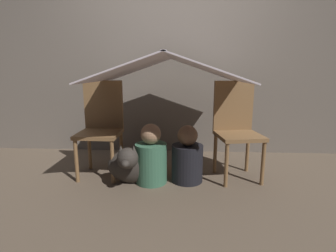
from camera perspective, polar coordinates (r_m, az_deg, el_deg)
The scene contains 9 objects.
ground_plane at distance 2.50m, azimuth -0.24°, elevation -12.56°, with size 8.80×8.80×0.00m, color brown.
wall_back at distance 3.36m, azimuth 0.90°, elevation 15.56°, with size 7.00×0.05×2.50m.
chair_left at distance 2.71m, azimuth -14.33°, elevation 0.33°, with size 0.40×0.40×0.94m.
chair_right at distance 2.64m, azimuth 14.65°, elevation -0.01°, with size 0.46×0.46×0.94m.
sheet_canopy at distance 2.46m, azimuth 0.00°, elevation 12.50°, with size 1.36×1.19×0.24m.
person_front at distance 2.47m, azimuth -3.70°, elevation -7.02°, with size 0.29×0.29×0.57m.
person_second at distance 2.50m, azimuth 4.21°, elevation -7.02°, with size 0.30×0.30×0.54m.
dog at distance 2.46m, azimuth -8.07°, elevation -8.29°, with size 0.46×0.40×0.41m.
floor_cushion at distance 2.83m, azimuth -4.33°, elevation -8.49°, with size 0.36×0.29×0.10m.
Camera 1 is at (0.14, -2.27, 1.04)m, focal length 28.00 mm.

